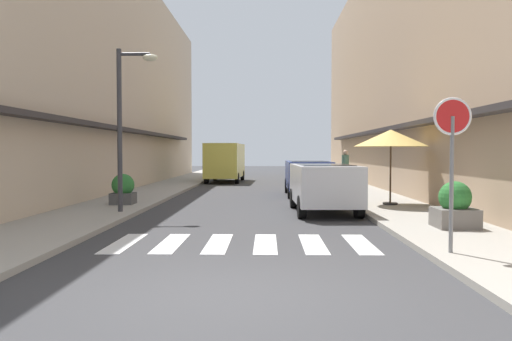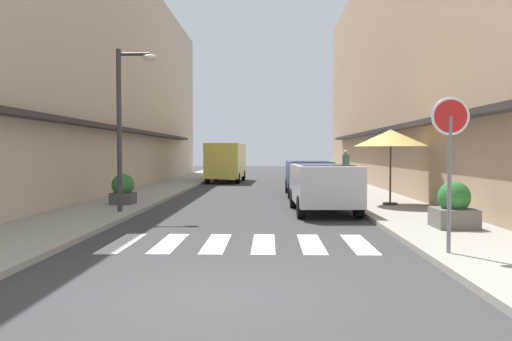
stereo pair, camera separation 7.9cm
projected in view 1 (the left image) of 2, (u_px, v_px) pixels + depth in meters
name	position (u px, v px, depth m)	size (l,w,h in m)	color
ground_plane	(256.00, 193.00, 22.19)	(87.06, 87.06, 0.00)	#38383A
sidewalk_left	(154.00, 192.00, 22.29)	(2.59, 55.40, 0.12)	#9E998E
sidewalk_right	(359.00, 192.00, 22.08)	(2.59, 55.40, 0.12)	#9E998E
building_row_left	(77.00, 73.00, 23.15)	(5.50, 37.61, 11.04)	#C6B299
building_row_right	(439.00, 62.00, 22.75)	(5.50, 37.61, 11.96)	tan
crosswalk	(242.00, 244.00, 9.99)	(5.20, 2.20, 0.01)	silver
parked_car_near	(324.00, 183.00, 15.05)	(1.91, 4.07, 1.47)	silver
parked_car_mid	(308.00, 174.00, 20.99)	(1.82, 4.27, 1.47)	navy
delivery_van	(225.00, 159.00, 30.65)	(2.16, 5.47, 2.37)	#D8CC4C
round_street_sign	(452.00, 134.00, 8.46)	(0.65, 0.07, 2.65)	slate
street_lamp	(127.00, 111.00, 14.32)	(1.19, 0.28, 4.68)	#38383D
cafe_umbrella	(391.00, 138.00, 16.28)	(2.41, 2.41, 2.46)	#262626
planter_corner	(455.00, 207.00, 11.36)	(0.90, 0.90, 1.06)	slate
planter_midblock	(123.00, 189.00, 16.50)	(0.74, 0.74, 1.00)	#4C4C4C
pedestrian_walking_near	(345.00, 168.00, 23.50)	(0.34, 0.34, 1.83)	#282B33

